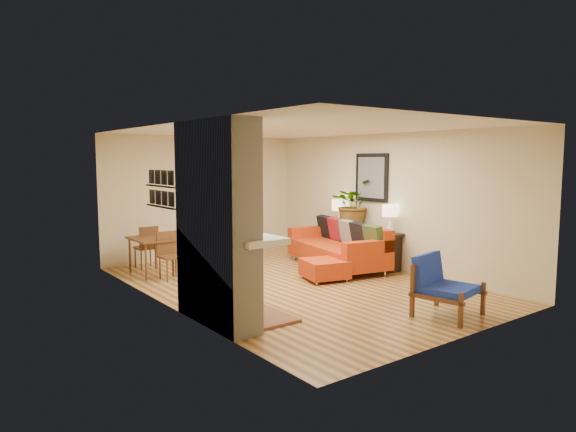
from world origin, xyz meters
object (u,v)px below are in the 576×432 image
console_table (363,237)px  houseplant (352,204)px  lamp_near (390,215)px  ottoman (325,268)px  dining_table (154,245)px  lamp_far (339,209)px  sofa (341,246)px  blue_chair (441,282)px

console_table → houseplant: houseplant is taller
console_table → lamp_near: 0.85m
ottoman → lamp_near: 1.69m
dining_table → lamp_far: 3.82m
lamp_far → dining_table: bearing=164.5°
dining_table → console_table: 4.04m
sofa → houseplant: (0.44, 0.14, 0.81)m
houseplant → ottoman: bearing=-150.7°
sofa → blue_chair: sofa is taller
ottoman → blue_chair: blue_chair is taller
sofa → lamp_far: lamp_far is taller
ottoman → dining_table: bearing=134.7°
blue_chair → houseplant: size_ratio=0.94×
lamp_near → lamp_far: (0.00, 1.42, 0.00)m
blue_chair → lamp_far: size_ratio=1.70×
console_table → lamp_far: bearing=90.0°
sofa → console_table: bearing=-19.9°
ottoman → houseplant: size_ratio=0.88×
ottoman → console_table: bearing=19.1°
ottoman → houseplant: bearing=29.3°
ottoman → dining_table: size_ratio=0.55×
ottoman → dining_table: 3.15m
ottoman → console_table: size_ratio=0.46×
console_table → lamp_far: (0.00, 0.72, 0.49)m
console_table → ottoman: bearing=-160.9°
dining_table → houseplant: size_ratio=1.58×
sofa → ottoman: 1.22m
blue_chair → houseplant: 3.68m
dining_table → lamp_near: lamp_near is taller
dining_table → lamp_far: lamp_far is taller
lamp_far → blue_chair: bearing=-112.2°
sofa → console_table: size_ratio=1.35×
blue_chair → houseplant: houseplant is taller
sofa → blue_chair: bearing=-108.6°
lamp_far → sofa: bearing=-129.1°
lamp_near → houseplant: (-0.01, 1.01, 0.15)m
sofa → console_table: (0.45, -0.16, 0.17)m
lamp_near → dining_table: bearing=146.4°
lamp_far → houseplant: 0.44m
blue_chair → ottoman: bearing=88.7°
blue_chair → console_table: size_ratio=0.50×
lamp_far → ottoman: bearing=-139.9°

